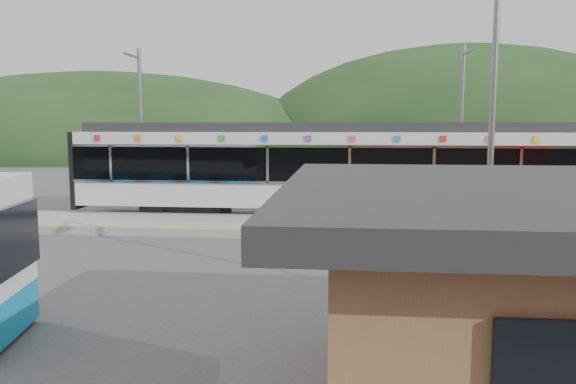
# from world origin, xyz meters

# --- Properties ---
(ground) EXTENTS (120.00, 120.00, 0.00)m
(ground) POSITION_xyz_m (0.00, 0.00, 0.00)
(ground) COLOR #4C4C4F
(ground) RESTS_ON ground
(hills) EXTENTS (146.00, 149.00, 26.00)m
(hills) POSITION_xyz_m (6.19, 5.29, 0.00)
(hills) COLOR #1E3D19
(hills) RESTS_ON ground
(platform) EXTENTS (26.00, 3.20, 0.30)m
(platform) POSITION_xyz_m (0.00, 3.30, 0.15)
(platform) COLOR #9E9E99
(platform) RESTS_ON ground
(yellow_line) EXTENTS (26.00, 0.10, 0.01)m
(yellow_line) POSITION_xyz_m (0.00, 2.00, 0.30)
(yellow_line) COLOR yellow
(yellow_line) RESTS_ON platform
(train) EXTENTS (20.44, 3.01, 3.74)m
(train) POSITION_xyz_m (1.81, 6.00, 2.06)
(train) COLOR black
(train) RESTS_ON ground
(catenary_mast_west) EXTENTS (0.18, 1.80, 7.00)m
(catenary_mast_west) POSITION_xyz_m (-7.00, 8.56, 3.65)
(catenary_mast_west) COLOR slate
(catenary_mast_west) RESTS_ON ground
(catenary_mast_east) EXTENTS (0.18, 1.80, 7.00)m
(catenary_mast_east) POSITION_xyz_m (7.00, 8.56, 3.65)
(catenary_mast_east) COLOR slate
(catenary_mast_east) RESTS_ON ground
(lamp_post) EXTENTS (0.49, 1.23, 6.86)m
(lamp_post) POSITION_xyz_m (4.94, -4.82, 4.07)
(lamp_post) COLOR slate
(lamp_post) RESTS_ON ground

